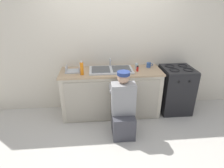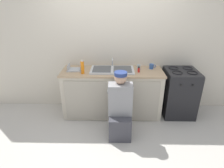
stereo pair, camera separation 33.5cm
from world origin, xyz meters
TOP-DOWN VIEW (x-y plane):
  - ground_plane at (0.00, 0.00)m, footprint 12.00×12.00m
  - back_wall at (0.00, 0.65)m, footprint 6.00×0.10m
  - counter_cabinet at (0.00, 0.29)m, footprint 1.84×0.62m
  - countertop at (0.00, 0.30)m, footprint 1.88×0.62m
  - sink_double_basin at (0.00, 0.30)m, footprint 0.80×0.44m
  - stove_range at (1.30, 0.30)m, footprint 0.59×0.62m
  - plumber_person at (0.14, -0.37)m, footprint 0.42×0.61m
  - coffee_mug at (0.74, 0.42)m, footprint 0.13×0.08m
  - dish_rack_tray at (-0.69, 0.31)m, footprint 0.28×0.22m
  - water_glass at (0.50, 0.37)m, footprint 0.06×0.06m
  - soap_bottle_orange at (-0.52, 0.15)m, footprint 0.06×0.06m
  - spice_bottle_red at (0.48, 0.23)m, footprint 0.04×0.04m

SIDE VIEW (x-z plane):
  - ground_plane at x=0.00m, z-range 0.00..0.00m
  - counter_cabinet at x=0.00m, z-range 0.00..0.87m
  - stove_range at x=1.30m, z-range 0.00..0.92m
  - plumber_person at x=0.14m, z-range -0.09..1.01m
  - countertop at x=0.00m, z-range 0.87..0.90m
  - sink_double_basin at x=0.00m, z-range 0.83..1.02m
  - dish_rack_tray at x=-0.69m, z-range 0.87..0.98m
  - coffee_mug at x=0.74m, z-range 0.90..1.00m
  - water_glass at x=0.50m, z-range 0.90..1.00m
  - spice_bottle_red at x=0.48m, z-range 0.90..1.00m
  - soap_bottle_orange at x=-0.52m, z-range 0.89..1.14m
  - back_wall at x=0.00m, z-range 0.00..2.50m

